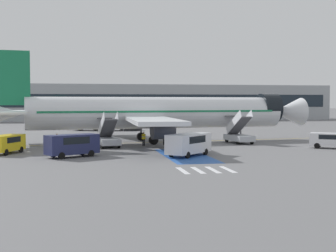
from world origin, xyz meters
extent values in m
plane|color=slate|center=(0.00, 0.00, 0.00)|extent=(600.00, 600.00, 0.00)
cube|color=gold|center=(1.85, 0.81, 0.00)|extent=(77.03, 9.52, 0.01)
cube|color=#2856A8|center=(1.85, -14.82, 0.00)|extent=(4.20, 12.63, 0.01)
cube|color=silver|center=(-0.55, -24.56, 0.00)|extent=(0.44, 3.60, 0.01)
cube|color=silver|center=(0.65, -24.56, 0.00)|extent=(0.44, 3.60, 0.01)
cube|color=silver|center=(1.85, -24.56, 0.00)|extent=(0.44, 3.60, 0.01)
cube|color=silver|center=(3.05, -24.56, 0.00)|extent=(0.44, 3.60, 0.01)
cylinder|color=silver|center=(1.85, 0.81, 3.85)|extent=(33.82, 8.09, 4.08)
cone|color=silver|center=(20.74, 3.10, 3.85)|extent=(4.94, 4.51, 4.00)
cylinder|color=black|center=(17.70, 2.73, 4.36)|extent=(2.93, 4.39, 4.12)
cube|color=#197A4C|center=(1.85, 0.81, 4.05)|extent=(31.16, 7.84, 0.24)
cube|color=silver|center=(-2.73, 9.56, 3.24)|extent=(9.28, 18.33, 0.44)
cylinder|color=#38383D|center=(-0.88, 8.23, 2.00)|extent=(2.78, 2.26, 1.97)
cube|color=silver|center=(-0.50, -8.79, 3.24)|extent=(5.23, 17.76, 0.44)
cylinder|color=#38383D|center=(0.97, -7.05, 2.00)|extent=(2.78, 2.26, 1.97)
cube|color=#197A4C|center=(-16.94, -1.47, 8.11)|extent=(5.71, 1.04, 6.47)
cube|color=silver|center=(-16.80, 2.45, 4.05)|extent=(4.43, 6.92, 0.24)
cube|color=silver|center=(-15.87, -5.24, 4.05)|extent=(4.43, 6.92, 0.24)
cylinder|color=#38383D|center=(13.51, 2.22, 1.93)|extent=(0.20, 0.20, 3.02)
cylinder|color=black|center=(13.51, 2.22, 0.42)|extent=(0.87, 0.38, 0.84)
cylinder|color=#38383D|center=(-0.16, 3.73, 1.89)|extent=(0.24, 0.24, 2.69)
cylinder|color=black|center=(-0.16, 3.73, 0.55)|extent=(1.16, 0.73, 1.10)
cylinder|color=#38383D|center=(0.60, -2.51, 1.89)|extent=(0.24, 0.24, 2.69)
cylinder|color=black|center=(0.60, -2.51, 0.55)|extent=(1.16, 0.73, 1.10)
cube|color=#ADB2BA|center=(11.57, -2.69, 0.70)|extent=(2.76, 5.03, 0.70)
cylinder|color=black|center=(10.44, -1.13, 0.35)|extent=(0.30, 0.72, 0.70)
cylinder|color=black|center=(12.30, -0.91, 0.35)|extent=(0.30, 0.72, 0.70)
cylinder|color=black|center=(10.85, -4.47, 0.35)|extent=(0.30, 0.72, 0.70)
cylinder|color=black|center=(12.70, -4.24, 0.35)|extent=(0.30, 0.72, 0.70)
cube|color=#4C4C51|center=(11.57, -2.69, 2.22)|extent=(1.92, 4.30, 2.48)
cube|color=#4C4C51|center=(11.30, -0.42, 3.39)|extent=(1.77, 1.29, 0.12)
cube|color=silver|center=(10.81, -2.78, 2.69)|extent=(0.61, 4.53, 3.16)
cube|color=silver|center=(12.34, -2.60, 2.69)|extent=(0.61, 4.53, 3.16)
cube|color=#ADB2BA|center=(-5.09, -4.71, 0.70)|extent=(2.76, 5.03, 0.70)
cylinder|color=black|center=(-6.22, -3.15, 0.35)|extent=(0.30, 0.72, 0.70)
cylinder|color=black|center=(-4.37, -2.93, 0.35)|extent=(0.30, 0.72, 0.70)
cylinder|color=black|center=(-5.82, -6.49, 0.35)|extent=(0.30, 0.72, 0.70)
cylinder|color=black|center=(-3.96, -6.26, 0.35)|extent=(0.30, 0.72, 0.70)
cube|color=#4C4C51|center=(-5.09, -4.71, 2.16)|extent=(1.92, 4.30, 2.36)
cube|color=#4C4C51|center=(-5.37, -2.44, 3.27)|extent=(1.77, 1.29, 0.12)
cube|color=silver|center=(-5.86, -4.80, 2.63)|extent=(0.60, 4.51, 3.05)
cube|color=silver|center=(-4.33, -4.61, 2.63)|extent=(0.60, 4.51, 3.05)
cube|color=#38383D|center=(-4.90, 27.87, 0.78)|extent=(10.11, 4.00, 0.60)
cube|color=silver|center=(-0.15, 27.12, 1.28)|extent=(2.53, 2.69, 1.60)
cube|color=black|center=(0.93, 26.95, 1.60)|extent=(0.35, 1.98, 0.70)
cylinder|color=#B7BCC4|center=(-5.34, 27.94, 2.28)|extent=(7.07, 3.42, 2.39)
cylinder|color=gold|center=(-5.34, 27.94, 2.28)|extent=(0.73, 2.47, 2.44)
cylinder|color=black|center=(-0.40, 28.36, 0.48)|extent=(0.99, 0.43, 0.96)
cylinder|color=black|center=(-0.77, 26.02, 0.48)|extent=(0.99, 0.43, 0.96)
cylinder|color=black|center=(-5.26, 29.13, 0.48)|extent=(0.99, 0.43, 0.96)
cylinder|color=black|center=(-5.63, 26.78, 0.48)|extent=(0.99, 0.43, 0.96)
cylinder|color=black|center=(-7.96, 29.55, 0.48)|extent=(0.99, 0.43, 0.96)
cylinder|color=black|center=(-8.33, 27.21, 0.48)|extent=(0.99, 0.43, 0.96)
cube|color=silver|center=(2.09, -15.23, 1.25)|extent=(5.27, 5.32, 1.85)
cube|color=black|center=(2.09, -15.23, 1.65)|extent=(3.56, 3.57, 0.67)
cylinder|color=black|center=(2.63, -13.37, 0.32)|extent=(0.59, 0.60, 0.64)
cylinder|color=black|center=(3.94, -14.66, 0.32)|extent=(0.59, 0.60, 0.64)
cylinder|color=black|center=(0.24, -15.81, 0.32)|extent=(0.59, 0.60, 0.64)
cylinder|color=black|center=(1.55, -17.09, 0.32)|extent=(0.59, 0.60, 0.64)
cube|color=yellow|center=(-15.63, -9.91, 1.11)|extent=(3.44, 4.73, 1.58)
cube|color=black|center=(-15.63, -9.91, 1.45)|extent=(2.65, 2.94, 0.57)
cylinder|color=black|center=(-15.45, -11.49, 0.32)|extent=(0.45, 0.67, 0.64)
cylinder|color=black|center=(-14.32, -9.01, 0.32)|extent=(0.45, 0.67, 0.64)
cylinder|color=black|center=(-15.81, -8.34, 0.32)|extent=(0.45, 0.67, 0.64)
cube|color=#1E234C|center=(-9.02, -13.99, 1.23)|extent=(5.28, 4.03, 1.83)
cube|color=black|center=(-9.02, -13.99, 1.64)|extent=(3.32, 2.99, 0.66)
cylinder|color=black|center=(-9.96, -15.49, 0.32)|extent=(0.66, 0.48, 0.64)
cylinder|color=black|center=(-10.79, -13.96, 0.32)|extent=(0.66, 0.48, 0.64)
cylinder|color=black|center=(-7.25, -14.02, 0.32)|extent=(0.66, 0.48, 0.64)
cylinder|color=black|center=(-8.08, -12.49, 0.32)|extent=(0.66, 0.48, 0.64)
cube|color=silver|center=(19.62, -10.83, 1.02)|extent=(4.80, 4.12, 1.41)
cube|color=black|center=(19.62, -10.83, 1.33)|extent=(3.14, 3.01, 0.51)
cylinder|color=black|center=(18.97, -9.31, 0.32)|extent=(0.64, 0.53, 0.64)
cylinder|color=black|center=(17.98, -10.78, 0.32)|extent=(0.64, 0.53, 0.64)
cube|color=gray|center=(2.73, -5.47, 0.26)|extent=(2.16, 2.91, 0.12)
cylinder|color=black|center=(1.83, -4.65, 0.20)|extent=(0.21, 0.41, 0.40)
cylinder|color=black|center=(3.05, -4.30, 0.20)|extent=(0.21, 0.41, 0.40)
cylinder|color=black|center=(2.40, -6.65, 0.20)|extent=(0.21, 0.41, 0.40)
cylinder|color=black|center=(3.63, -6.30, 0.20)|extent=(0.21, 0.41, 0.40)
cylinder|color=gray|center=(1.73, -4.52, 0.59)|extent=(0.05, 0.05, 0.55)
cylinder|color=gray|center=(3.06, -4.13, 0.59)|extent=(0.05, 0.05, 0.55)
cylinder|color=gray|center=(2.40, -6.81, 0.59)|extent=(0.05, 0.05, 0.55)
cylinder|color=gray|center=(3.72, -6.43, 0.59)|extent=(0.05, 0.05, 0.55)
cylinder|color=black|center=(-8.54, -7.11, 0.42)|extent=(0.14, 0.14, 0.83)
cylinder|color=black|center=(-8.57, -6.94, 0.42)|extent=(0.14, 0.14, 0.83)
cube|color=yellow|center=(-8.56, -7.03, 1.16)|extent=(0.29, 0.45, 0.66)
cube|color=silver|center=(-8.56, -7.03, 1.16)|extent=(0.31, 0.46, 0.06)
sphere|color=#9E704C|center=(-8.56, -7.03, 1.61)|extent=(0.23, 0.23, 0.23)
cylinder|color=black|center=(-0.73, -4.01, 0.40)|extent=(0.14, 0.14, 0.80)
cylinder|color=black|center=(-0.90, -3.96, 0.40)|extent=(0.14, 0.14, 0.80)
cube|color=yellow|center=(-0.82, -3.98, 1.12)|extent=(0.46, 0.33, 0.64)
cube|color=silver|center=(-0.82, -3.98, 1.12)|extent=(0.48, 0.34, 0.06)
sphere|color=#9E704C|center=(-0.82, -3.98, 1.55)|extent=(0.22, 0.22, 0.22)
cylinder|color=black|center=(1.87, -3.04, 0.42)|extent=(0.14, 0.14, 0.85)
cylinder|color=black|center=(1.78, -2.89, 0.42)|extent=(0.14, 0.14, 0.85)
cube|color=yellow|center=(1.82, -2.96, 1.18)|extent=(0.41, 0.47, 0.67)
cube|color=silver|center=(1.82, -2.96, 1.18)|extent=(0.42, 0.49, 0.06)
sphere|color=beige|center=(1.82, -2.96, 1.64)|extent=(0.23, 0.23, 0.23)
cylinder|color=black|center=(-10.93, -3.70, 0.39)|extent=(0.14, 0.14, 0.78)
cylinder|color=black|center=(-10.95, -3.87, 0.39)|extent=(0.14, 0.14, 0.78)
cube|color=yellow|center=(-10.94, -3.79, 1.08)|extent=(0.26, 0.44, 0.61)
cube|color=silver|center=(-10.94, -3.79, 1.08)|extent=(0.28, 0.45, 0.06)
sphere|color=#9E704C|center=(-10.94, -3.79, 1.49)|extent=(0.21, 0.21, 0.21)
cube|color=#9EA3A8|center=(10.13, 75.50, 5.09)|extent=(109.93, 12.00, 10.18)
cube|color=#19232D|center=(10.13, 69.45, 5.60)|extent=(105.54, 0.10, 3.56)
camera|label=1|loc=(-8.15, -59.25, 5.25)|focal=50.00mm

